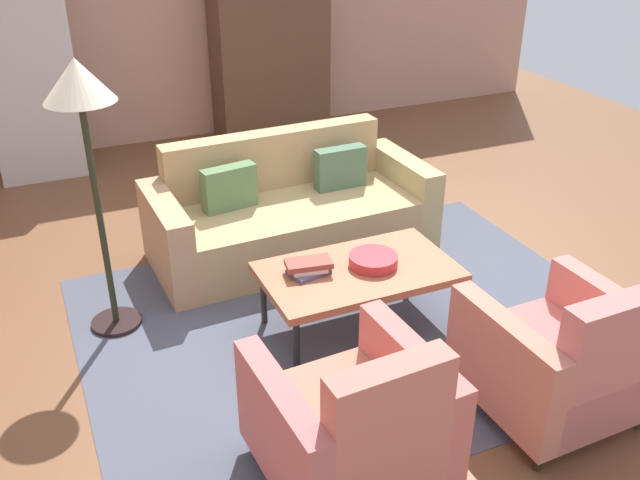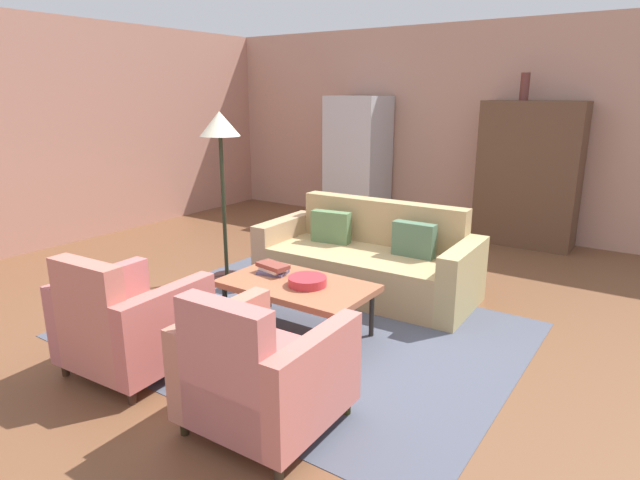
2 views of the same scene
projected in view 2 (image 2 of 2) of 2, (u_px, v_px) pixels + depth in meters
ground_plane at (328, 326)px, 4.49m from camera, size 10.23×10.23×0.00m
wall_back at (487, 130)px, 7.19m from camera, size 8.52×0.12×2.80m
wall_left at (34, 135)px, 6.43m from camera, size 0.12×7.74×2.80m
area_rug at (301, 330)px, 4.40m from camera, size 3.40×2.60×0.01m
couch at (369, 262)px, 5.23m from camera, size 2.13×0.97×0.86m
coffee_table at (297, 287)px, 4.26m from camera, size 1.20×0.70×0.43m
armchair_left at (127, 326)px, 3.67m from camera, size 0.84×0.84×0.88m
armchair_right at (259, 376)px, 3.02m from camera, size 0.82×0.82×0.88m
fruit_bowl at (307, 281)px, 4.18m from camera, size 0.30×0.30×0.07m
book_stack at (273, 268)px, 4.46m from camera, size 0.30×0.21×0.09m
cabinet at (528, 175)px, 6.68m from camera, size 1.20×0.51×1.80m
vase_tall at (525, 87)px, 6.48m from camera, size 0.11×0.11×0.33m
refrigerator at (358, 160)px, 7.91m from camera, size 0.80×0.73×1.85m
floor_lamp at (220, 140)px, 5.26m from camera, size 0.40×0.40×1.72m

